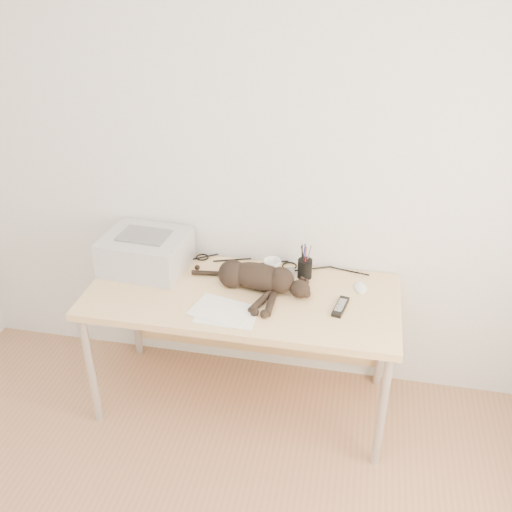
% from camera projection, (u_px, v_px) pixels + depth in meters
% --- Properties ---
extents(wall_back, '(3.50, 0.00, 3.50)m').
position_uv_depth(wall_back, '(256.00, 165.00, 2.95)').
color(wall_back, silver).
rests_on(wall_back, floor).
extents(desk, '(1.60, 0.70, 0.74)m').
position_uv_depth(desk, '(246.00, 305.00, 3.06)').
color(desk, '#E3BB84').
rests_on(desk, floor).
extents(printer, '(0.46, 0.40, 0.20)m').
position_uv_depth(printer, '(146.00, 252.00, 3.10)').
color(printer, '#ABABB0').
rests_on(printer, desk).
extents(papers, '(0.34, 0.27, 0.01)m').
position_uv_depth(papers, '(224.00, 312.00, 2.77)').
color(papers, white).
rests_on(papers, desk).
extents(cat, '(0.66, 0.35, 0.15)m').
position_uv_depth(cat, '(254.00, 278.00, 2.93)').
color(cat, black).
rests_on(cat, desk).
extents(mug, '(0.13, 0.13, 0.09)m').
position_uv_depth(mug, '(272.00, 268.00, 3.06)').
color(mug, white).
rests_on(mug, desk).
extents(pen_cup, '(0.08, 0.08, 0.20)m').
position_uv_depth(pen_cup, '(305.00, 268.00, 3.03)').
color(pen_cup, black).
rests_on(pen_cup, desk).
extents(remote_grey, '(0.07, 0.18, 0.02)m').
position_uv_depth(remote_grey, '(290.00, 277.00, 3.04)').
color(remote_grey, slate).
rests_on(remote_grey, desk).
extents(remote_black, '(0.08, 0.18, 0.02)m').
position_uv_depth(remote_black, '(340.00, 307.00, 2.80)').
color(remote_black, black).
rests_on(remote_black, desk).
extents(mouse, '(0.09, 0.12, 0.04)m').
position_uv_depth(mouse, '(361.00, 286.00, 2.95)').
color(mouse, white).
rests_on(mouse, desk).
extents(cable_tangle, '(1.36, 0.09, 0.01)m').
position_uv_depth(cable_tangle, '(254.00, 262.00, 3.18)').
color(cable_tangle, black).
rests_on(cable_tangle, desk).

